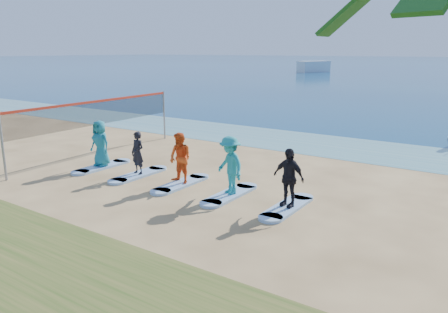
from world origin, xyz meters
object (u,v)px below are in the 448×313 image
Objects in this scene: boat_offshore_a at (313,72)px; student_4 at (288,177)px; volleyball_net at (98,113)px; student_3 at (230,165)px; surfboard_2 at (181,184)px; surfboard_4 at (287,207)px; student_1 at (138,153)px; student_0 at (100,143)px; surfboard_0 at (102,167)px; surfboard_1 at (139,175)px; student_2 at (180,158)px; surfboard_3 at (230,195)px.

student_4 is at bearing -45.72° from boat_offshore_a.
volleyball_net is 8.03m from student_3.
boat_offshore_a is at bearing 120.98° from student_4.
surfboard_2 and surfboard_4 have the same top height.
boat_offshore_a is at bearing 113.74° from student_1.
student_4 is (31.40, -75.73, 0.97)m from boat_offshore_a.
student_0 is at bearing -155.77° from student_3.
student_1 reaches higher than boat_offshore_a.
boat_offshore_a is at bearing 112.52° from surfboard_4.
student_0 is at bearing -39.20° from volleyball_net.
surfboard_0 is at bearing -51.22° from boat_offshore_a.
volleyball_net reaches higher than boat_offshore_a.
student_0 is at bearing -174.69° from student_1.
surfboard_2 is at bearing 0.00° from surfboard_1.
student_0 is 0.83× the size of surfboard_2.
boat_offshore_a is at bearing 115.60° from student_2.
surfboard_1 is 4.23m from student_3.
student_4 reaches higher than surfboard_0.
surfboard_2 is 1.25× the size of student_2.
student_0 reaches higher than surfboard_0.
boat_offshore_a is 81.23m from student_3.
boat_offshore_a is 4.03× the size of student_0.
student_1 is at bearing 180.00° from surfboard_3.
boat_offshore_a is 4.18× the size of student_4.
surfboard_0 is at bearing 180.00° from surfboard_3.
student_1 reaches higher than surfboard_3.
volleyball_net is at bearing -165.77° from student_3.
surfboard_2 is at bearing -171.54° from student_4.
student_2 is (4.11, 0.00, -0.03)m from student_0.
student_4 is at bearing 0.00° from surfboard_4.
student_0 is 2.27m from surfboard_1.
student_1 is at bearing -174.22° from student_2.
surfboard_4 is (8.22, 0.00, -0.95)m from student_0.
student_0 reaches higher than student_4.
student_4 reaches higher than surfboard_4.
student_1 is at bearing 0.00° from surfboard_1.
volleyball_net is 4.13m from student_1.
surfboard_0 is 1.17× the size of student_3.
surfboard_1 is 2.25m from student_2.
student_4 reaches higher than surfboard_3.
boat_offshore_a is 3.91× the size of student_3.
surfboard_1 and surfboard_2 have the same top height.
surfboard_1 is 1.17× the size of student_3.
student_0 is at bearing 0.00° from surfboard_0.
surfboard_3 is (29.35, -75.73, 0.04)m from boat_offshore_a.
surfboard_4 is 0.92m from student_4.
student_1 is 0.72× the size of surfboard_3.
surfboard_1 is at bearing -155.77° from student_3.
student_0 is 0.97× the size of student_3.
surfboard_2 is 4.11m from surfboard_4.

